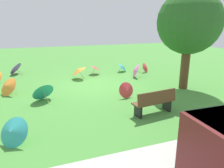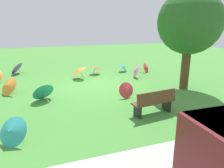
{
  "view_description": "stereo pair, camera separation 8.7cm",
  "coord_description": "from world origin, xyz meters",
  "px_view_note": "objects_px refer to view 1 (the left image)",
  "views": [
    {
      "loc": [
        2.83,
        10.28,
        3.16
      ],
      "look_at": [
        -0.2,
        2.03,
        0.6
      ],
      "focal_mm": 33.73,
      "sensor_mm": 36.0,
      "label": 1
    },
    {
      "loc": [
        2.75,
        10.31,
        3.16
      ],
      "look_at": [
        -0.2,
        2.03,
        0.6
      ],
      "focal_mm": 33.73,
      "sensor_mm": 36.0,
      "label": 2
    }
  ],
  "objects_px": {
    "parasol_teal_2": "(12,132)",
    "parasol_red_3": "(127,90)",
    "park_bench": "(155,102)",
    "parasol_teal_5": "(123,67)",
    "shade_tree": "(189,23)",
    "parasol_pink_1": "(135,70)",
    "parasol_orange_1": "(7,86)",
    "parasol_red_0": "(95,68)",
    "parasol_red_1": "(146,67)",
    "parasol_orange_0": "(78,70)",
    "parasol_purple_1": "(15,68)",
    "parasol_teal_0": "(42,91)"
  },
  "relations": [
    {
      "from": "parasol_teal_2",
      "to": "parasol_red_3",
      "type": "relative_size",
      "value": 1.45
    },
    {
      "from": "park_bench",
      "to": "parasol_teal_5",
      "type": "height_order",
      "value": "park_bench"
    },
    {
      "from": "shade_tree",
      "to": "parasol_pink_1",
      "type": "bearing_deg",
      "value": -65.09
    },
    {
      "from": "parasol_orange_1",
      "to": "parasol_pink_1",
      "type": "xyz_separation_m",
      "value": [
        -6.86,
        -0.97,
        0.01
      ]
    },
    {
      "from": "parasol_teal_5",
      "to": "parasol_red_0",
      "type": "bearing_deg",
      "value": 1.55
    },
    {
      "from": "parasol_red_3",
      "to": "parasol_red_0",
      "type": "bearing_deg",
      "value": -89.04
    },
    {
      "from": "parasol_red_1",
      "to": "parasol_orange_0",
      "type": "bearing_deg",
      "value": 1.92
    },
    {
      "from": "shade_tree",
      "to": "parasol_red_0",
      "type": "distance_m",
      "value": 6.17
    },
    {
      "from": "parasol_teal_2",
      "to": "parasol_pink_1",
      "type": "xyz_separation_m",
      "value": [
        -6.3,
        -5.53,
        0.03
      ]
    },
    {
      "from": "parasol_red_1",
      "to": "parasol_pink_1",
      "type": "height_order",
      "value": "parasol_pink_1"
    },
    {
      "from": "shade_tree",
      "to": "parasol_red_0",
      "type": "xyz_separation_m",
      "value": [
        3.32,
        -4.42,
        -2.74
      ]
    },
    {
      "from": "parasol_teal_2",
      "to": "parasol_red_3",
      "type": "height_order",
      "value": "parasol_teal_2"
    },
    {
      "from": "parasol_red_3",
      "to": "parasol_teal_5",
      "type": "height_order",
      "value": "parasol_red_3"
    },
    {
      "from": "shade_tree",
      "to": "parasol_teal_2",
      "type": "height_order",
      "value": "shade_tree"
    },
    {
      "from": "parasol_teal_5",
      "to": "parasol_red_3",
      "type": "bearing_deg",
      "value": 68.81
    },
    {
      "from": "parasol_red_1",
      "to": "parasol_teal_2",
      "type": "bearing_deg",
      "value": 40.45
    },
    {
      "from": "shade_tree",
      "to": "parasol_teal_5",
      "type": "bearing_deg",
      "value": -72.8
    },
    {
      "from": "parasol_red_0",
      "to": "parasol_pink_1",
      "type": "xyz_separation_m",
      "value": [
        -2.01,
        1.59,
        -0.0
      ]
    },
    {
      "from": "parasol_red_0",
      "to": "shade_tree",
      "type": "bearing_deg",
      "value": 126.94
    },
    {
      "from": "parasol_red_1",
      "to": "parasol_pink_1",
      "type": "distance_m",
      "value": 1.59
    },
    {
      "from": "park_bench",
      "to": "parasol_teal_2",
      "type": "height_order",
      "value": "park_bench"
    },
    {
      "from": "park_bench",
      "to": "parasol_orange_1",
      "type": "xyz_separation_m",
      "value": [
        5.14,
        -4.12,
        -0.05
      ]
    },
    {
      "from": "parasol_teal_2",
      "to": "parasol_orange_1",
      "type": "bearing_deg",
      "value": -83.07
    },
    {
      "from": "parasol_red_1",
      "to": "parasol_pink_1",
      "type": "relative_size",
      "value": 0.78
    },
    {
      "from": "parasol_orange_0",
      "to": "parasol_red_3",
      "type": "height_order",
      "value": "parasol_orange_0"
    },
    {
      "from": "parasol_purple_1",
      "to": "park_bench",
      "type": "bearing_deg",
      "value": 121.24
    },
    {
      "from": "parasol_purple_1",
      "to": "parasol_teal_5",
      "type": "xyz_separation_m",
      "value": [
        -6.76,
        1.71,
        -0.08
      ]
    },
    {
      "from": "parasol_red_0",
      "to": "parasol_red_3",
      "type": "bearing_deg",
      "value": 90.96
    },
    {
      "from": "parasol_teal_0",
      "to": "parasol_red_0",
      "type": "bearing_deg",
      "value": -131.55
    },
    {
      "from": "parasol_purple_1",
      "to": "parasol_red_3",
      "type": "distance_m",
      "value": 8.14
    },
    {
      "from": "parasol_red_1",
      "to": "parasol_red_0",
      "type": "bearing_deg",
      "value": -11.18
    },
    {
      "from": "shade_tree",
      "to": "parasol_orange_0",
      "type": "bearing_deg",
      "value": -38.35
    },
    {
      "from": "parasol_red_1",
      "to": "parasol_teal_5",
      "type": "xyz_separation_m",
      "value": [
        1.35,
        -0.7,
        0.02
      ]
    },
    {
      "from": "park_bench",
      "to": "parasol_teal_2",
      "type": "relative_size",
      "value": 1.56
    },
    {
      "from": "shade_tree",
      "to": "parasol_orange_1",
      "type": "xyz_separation_m",
      "value": [
        8.17,
        -1.86,
        -2.75
      ]
    },
    {
      "from": "parasol_orange_0",
      "to": "parasol_orange_1",
      "type": "distance_m",
      "value": 4.0
    },
    {
      "from": "parasol_orange_0",
      "to": "parasol_teal_0",
      "type": "height_order",
      "value": "parasol_teal_0"
    },
    {
      "from": "parasol_orange_0",
      "to": "parasol_red_0",
      "type": "relative_size",
      "value": 1.51
    },
    {
      "from": "park_bench",
      "to": "parasol_orange_0",
      "type": "height_order",
      "value": "park_bench"
    },
    {
      "from": "parasol_teal_0",
      "to": "parasol_pink_1",
      "type": "bearing_deg",
      "value": -157.54
    },
    {
      "from": "parasol_red_0",
      "to": "parasol_teal_2",
      "type": "bearing_deg",
      "value": 58.91
    },
    {
      "from": "park_bench",
      "to": "parasol_orange_1",
      "type": "relative_size",
      "value": 1.45
    },
    {
      "from": "parasol_red_1",
      "to": "parasol_red_3",
      "type": "bearing_deg",
      "value": 51.89
    },
    {
      "from": "parasol_orange_1",
      "to": "park_bench",
      "type": "bearing_deg",
      "value": 141.31
    },
    {
      "from": "parasol_red_0",
      "to": "parasol_purple_1",
      "type": "distance_m",
      "value": 5.13
    },
    {
      "from": "shade_tree",
      "to": "parasol_purple_1",
      "type": "bearing_deg",
      "value": -37.19
    },
    {
      "from": "park_bench",
      "to": "parasol_teal_0",
      "type": "distance_m",
      "value": 4.66
    },
    {
      "from": "parasol_red_0",
      "to": "parasol_pink_1",
      "type": "distance_m",
      "value": 2.56
    },
    {
      "from": "parasol_orange_0",
      "to": "parasol_teal_5",
      "type": "height_order",
      "value": "parasol_orange_0"
    },
    {
      "from": "parasol_red_0",
      "to": "parasol_teal_2",
      "type": "relative_size",
      "value": 0.69
    }
  ]
}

